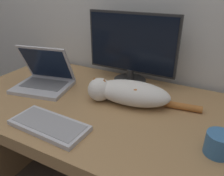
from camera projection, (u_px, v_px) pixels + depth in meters
name	position (u px, v px, depth m)	size (l,w,h in m)	color
desk	(95.00, 127.00, 1.16)	(1.39, 0.79, 0.73)	#A37A4C
monitor	(131.00, 49.00, 1.21)	(0.52, 0.19, 0.40)	#282828
laptop	(44.00, 79.00, 1.22)	(0.33, 0.29, 0.23)	#B7B7BC
external_keyboard	(49.00, 125.00, 0.89)	(0.34, 0.16, 0.02)	#BCBCC1
cat	(127.00, 92.00, 1.05)	(0.53, 0.20, 0.12)	silver
coffee_mug	(219.00, 144.00, 0.74)	(0.09, 0.09, 0.08)	teal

